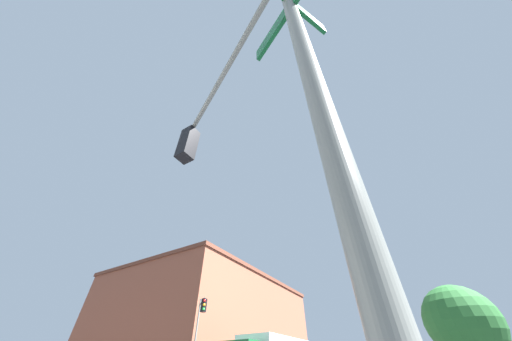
% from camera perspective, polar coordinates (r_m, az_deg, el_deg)
% --- Properties ---
extents(traffic_signal_near, '(1.96, 3.58, 5.95)m').
position_cam_1_polar(traffic_signal_near, '(3.33, -8.09, 14.27)').
color(traffic_signal_near, slate).
rests_on(traffic_signal_near, ground_plane).
extents(traffic_signal_far, '(1.66, 1.94, 5.93)m').
position_cam_1_polar(traffic_signal_far, '(19.50, -13.48, -32.28)').
color(traffic_signal_far, slate).
rests_on(traffic_signal_far, ground_plane).
extents(building_brick, '(23.45, 18.34, 11.31)m').
position_cam_1_polar(building_brick, '(37.05, -11.98, -33.81)').
color(building_brick, brown).
rests_on(building_brick, ground_plane).
extents(street_tree, '(3.20, 3.20, 5.02)m').
position_cam_1_polar(street_tree, '(16.44, 40.99, -25.82)').
color(street_tree, '#4C331E').
rests_on(street_tree, ground_plane).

